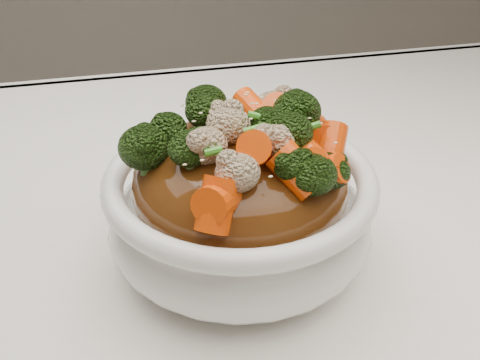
{
  "coord_description": "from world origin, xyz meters",
  "views": [
    {
      "loc": [
        -0.12,
        -0.38,
        1.06
      ],
      "look_at": [
        -0.03,
        -0.02,
        0.82
      ],
      "focal_mm": 42.0,
      "sensor_mm": 36.0,
      "label": 1
    }
  ],
  "objects": [
    {
      "name": "sauce_base",
      "position": [
        -0.03,
        -0.02,
        0.82
      ],
      "size": [
        0.21,
        0.21,
        0.09
      ],
      "primitive_type": "ellipsoid",
      "rotation": [
        0.0,
        0.0,
        -0.3
      ],
      "color": "#4C270D",
      "rests_on": "bowl"
    },
    {
      "name": "bowl",
      "position": [
        -0.03,
        -0.02,
        0.79
      ],
      "size": [
        0.26,
        0.26,
        0.08
      ],
      "primitive_type": null,
      "rotation": [
        0.0,
        0.0,
        -0.3
      ],
      "color": "white",
      "rests_on": "tablecloth"
    },
    {
      "name": "tablecloth",
      "position": [
        0.0,
        0.0,
        0.73
      ],
      "size": [
        1.2,
        0.8,
        0.04
      ],
      "primitive_type": "cube",
      "color": "white",
      "rests_on": "dining_table"
    },
    {
      "name": "carrots",
      "position": [
        -0.03,
        -0.02,
        0.88
      ],
      "size": [
        0.21,
        0.21,
        0.05
      ],
      "primitive_type": null,
      "rotation": [
        0.0,
        0.0,
        -0.3
      ],
      "color": "#EC4807",
      "rests_on": "sauce_base"
    },
    {
      "name": "cauliflower",
      "position": [
        -0.03,
        -0.02,
        0.88
      ],
      "size": [
        0.21,
        0.21,
        0.04
      ],
      "primitive_type": null,
      "rotation": [
        0.0,
        0.0,
        -0.3
      ],
      "color": "tan",
      "rests_on": "sauce_base"
    },
    {
      "name": "sesame_seeds",
      "position": [
        -0.03,
        -0.02,
        0.88
      ],
      "size": [
        0.19,
        0.19,
        0.01
      ],
      "primitive_type": null,
      "rotation": [
        0.0,
        0.0,
        -0.3
      ],
      "color": "beige",
      "rests_on": "sauce_base"
    },
    {
      "name": "broccoli",
      "position": [
        -0.03,
        -0.02,
        0.88
      ],
      "size": [
        0.21,
        0.21,
        0.04
      ],
      "primitive_type": null,
      "rotation": [
        0.0,
        0.0,
        -0.3
      ],
      "color": "black",
      "rests_on": "sauce_base"
    },
    {
      "name": "scallions",
      "position": [
        -0.03,
        -0.02,
        0.88
      ],
      "size": [
        0.16,
        0.16,
        0.02
      ],
      "primitive_type": null,
      "rotation": [
        0.0,
        0.0,
        -0.3
      ],
      "color": "#35851E",
      "rests_on": "sauce_base"
    }
  ]
}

